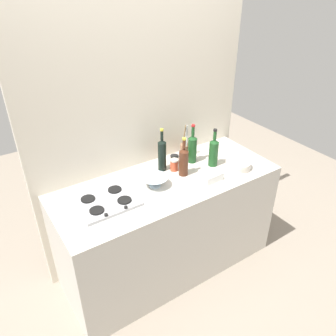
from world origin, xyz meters
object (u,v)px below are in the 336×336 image
stovetop_hob (106,201)px  wine_bottle_leftmost (214,152)px  wine_bottle_rightmost (192,148)px  utensil_crock (185,149)px  mixing_bowl (154,181)px  butter_dish (212,177)px  wine_bottle_mid_left (162,154)px  condiment_jar_rear (174,165)px  plate_stack (238,164)px  condiment_jar_front (175,159)px  wine_bottle_mid_right (184,161)px

stovetop_hob → wine_bottle_leftmost: bearing=-0.7°
wine_bottle_rightmost → utensil_crock: 0.13m
mixing_bowl → butter_dish: 0.45m
wine_bottle_mid_left → stovetop_hob: bearing=-164.2°
mixing_bowl → condiment_jar_rear: 0.27m
plate_stack → condiment_jar_front: size_ratio=2.84×
stovetop_hob → utensil_crock: utensil_crock is taller
plate_stack → utensil_crock: (-0.25, 0.40, 0.04)m
stovetop_hob → mixing_bowl: bearing=-0.6°
plate_stack → butter_dish: (-0.31, -0.03, 0.00)m
mixing_bowl → condiment_jar_front: (0.32, 0.19, -0.01)m
wine_bottle_mid_right → utensil_crock: bearing=51.5°
wine_bottle_rightmost → utensil_crock: size_ratio=1.14×
butter_dish → condiment_jar_rear: 0.33m
wine_bottle_leftmost → stovetop_hob: bearing=179.3°
plate_stack → wine_bottle_mid_left: (-0.54, 0.32, 0.11)m
wine_bottle_mid_right → condiment_jar_rear: size_ratio=3.28×
butter_dish → condiment_jar_rear: condiment_jar_rear is taller
plate_stack → wine_bottle_leftmost: (-0.14, 0.15, 0.10)m
mixing_bowl → butter_dish: mixing_bowl is taller
utensil_crock → wine_bottle_leftmost: bearing=-68.2°
wine_bottle_mid_right → mixing_bowl: bearing=-177.8°
plate_stack → condiment_jar_rear: bearing=150.4°
wine_bottle_rightmost → condiment_jar_front: wine_bottle_rightmost is taller
plate_stack → utensil_crock: bearing=121.4°
condiment_jar_rear → condiment_jar_front: bearing=54.0°
wine_bottle_rightmost → condiment_jar_rear: (-0.21, -0.03, -0.08)m
utensil_crock → mixing_bowl: bearing=-151.9°
wine_bottle_mid_right → condiment_jar_front: bearing=77.5°
wine_bottle_leftmost → condiment_jar_front: 0.33m
wine_bottle_leftmost → wine_bottle_mid_right: wine_bottle_leftmost is taller
wine_bottle_mid_left → wine_bottle_rightmost: 0.28m
wine_bottle_leftmost → mixing_bowl: bearing=179.2°
butter_dish → condiment_jar_rear: bearing=118.3°
condiment_jar_front → wine_bottle_rightmost: bearing=-21.7°
wine_bottle_rightmost → condiment_jar_front: size_ratio=4.58×
wine_bottle_mid_left → condiment_jar_rear: size_ratio=3.69×
wine_bottle_rightmost → butter_dish: 0.34m
wine_bottle_leftmost → condiment_jar_front: size_ratio=4.40×
wine_bottle_mid_left → mixing_bowl: 0.26m
condiment_jar_front → condiment_jar_rear: condiment_jar_rear is taller
utensil_crock → wine_bottle_mid_left: bearing=-164.1°
wine_bottle_mid_right → utensil_crock: 0.31m
wine_bottle_mid_right → condiment_jar_rear: (-0.02, 0.10, -0.07)m
wine_bottle_mid_left → condiment_jar_rear: 0.13m
wine_bottle_rightmost → wine_bottle_mid_right: bearing=-144.8°
mixing_bowl → condiment_jar_front: mixing_bowl is taller
wine_bottle_mid_right → wine_bottle_mid_left: bearing=123.1°
utensil_crock → condiment_jar_rear: bearing=-146.2°
plate_stack → wine_bottle_mid_right: 0.48m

